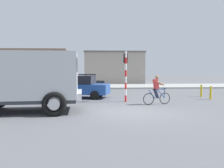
{
  "coord_description": "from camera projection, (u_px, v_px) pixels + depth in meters",
  "views": [
    {
      "loc": [
        -1.87,
        -10.81,
        2.16
      ],
      "look_at": [
        -0.97,
        2.5,
        1.2
      ],
      "focal_mm": 36.52,
      "sensor_mm": 36.0,
      "label": 1
    }
  ],
  "objects": [
    {
      "name": "ground_plane",
      "position": [
        135.0,
        112.0,
        11.04
      ],
      "size": [
        120.0,
        120.0,
        0.0
      ],
      "primitive_type": "plane",
      "color": "slate"
    },
    {
      "name": "sidewalk_far",
      "position": [
        114.0,
        86.0,
        25.32
      ],
      "size": [
        80.0,
        5.0,
        0.16
      ],
      "primitive_type": "cube",
      "color": "#ADADA8",
      "rests_on": "ground"
    },
    {
      "name": "truck_foreground",
      "position": [
        23.0,
        78.0,
        11.02
      ],
      "size": [
        5.57,
        3.1,
        2.9
      ],
      "color": "#B2B7BC",
      "rests_on": "ground"
    },
    {
      "name": "cyclist",
      "position": [
        157.0,
        90.0,
        13.32
      ],
      "size": [
        1.7,
        0.57,
        1.72
      ],
      "color": "black",
      "rests_on": "ground"
    },
    {
      "name": "traffic_light_pole",
      "position": [
        126.0,
        69.0,
        14.37
      ],
      "size": [
        0.24,
        0.43,
        3.2
      ],
      "color": "red",
      "rests_on": "ground"
    },
    {
      "name": "car_red_near",
      "position": [
        82.0,
        83.0,
        20.48
      ],
      "size": [
        4.1,
        2.07,
        1.6
      ],
      "color": "#1E2328",
      "rests_on": "ground"
    },
    {
      "name": "car_white_mid",
      "position": [
        35.0,
        84.0,
        18.84
      ],
      "size": [
        4.29,
        2.61,
        1.6
      ],
      "color": "red",
      "rests_on": "ground"
    },
    {
      "name": "car_far_side",
      "position": [
        80.0,
        86.0,
        16.35
      ],
      "size": [
        4.3,
        2.64,
        1.6
      ],
      "color": "#234C9E",
      "rests_on": "ground"
    },
    {
      "name": "pedestrian_near_kerb",
      "position": [
        78.0,
        83.0,
        19.2
      ],
      "size": [
        0.34,
        0.22,
        1.62
      ],
      "color": "#2D334C",
      "rests_on": "ground"
    },
    {
      "name": "bollard_near",
      "position": [
        211.0,
        93.0,
        15.49
      ],
      "size": [
        0.14,
        0.14,
        0.9
      ],
      "primitive_type": "cylinder",
      "color": "gold",
      "rests_on": "ground"
    },
    {
      "name": "bollard_far",
      "position": [
        201.0,
        91.0,
        16.88
      ],
      "size": [
        0.14,
        0.14,
        0.9
      ],
      "primitive_type": "cylinder",
      "color": "gold",
      "rests_on": "ground"
    },
    {
      "name": "building_corner_left",
      "position": [
        33.0,
        67.0,
        30.93
      ],
      "size": [
        9.86,
        7.86,
        4.45
      ],
      "color": "tan",
      "rests_on": "ground"
    },
    {
      "name": "building_mid_block",
      "position": [
        113.0,
        68.0,
        32.37
      ],
      "size": [
        7.86,
        7.67,
        4.29
      ],
      "color": "#9E9389",
      "rests_on": "ground"
    }
  ]
}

